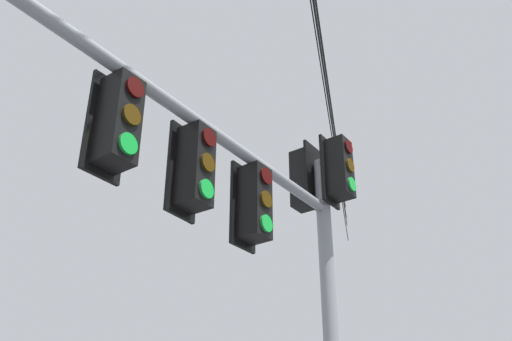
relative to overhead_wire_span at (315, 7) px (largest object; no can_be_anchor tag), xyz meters
name	(u,v)px	position (x,y,z in m)	size (l,w,h in m)	color
signal_mast_assembly	(272,219)	(-2.02, -0.90, -5.32)	(5.14, 1.75, 5.94)	gray
overhead_wire_span	(315,7)	(0.00, 0.00, 0.00)	(16.86, 13.32, 2.25)	black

